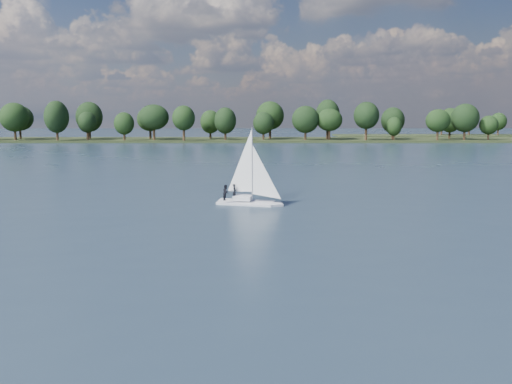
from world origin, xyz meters
TOP-DOWN VIEW (x-y plane):
  - ground at (0.00, 100.00)m, footprint 700.00×700.00m
  - far_shore at (0.00, 212.00)m, footprint 660.00×40.00m
  - sailboat at (9.84, 46.68)m, footprint 6.84×3.64m
  - treeline at (-6.84, 208.03)m, footprint 563.22×73.92m

SIDE VIEW (x-z plane):
  - ground at x=0.00m, z-range 0.00..0.00m
  - far_shore at x=0.00m, z-range -0.75..0.75m
  - sailboat at x=9.84m, z-range -1.91..6.76m
  - treeline at x=-6.84m, z-range -0.98..17.15m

